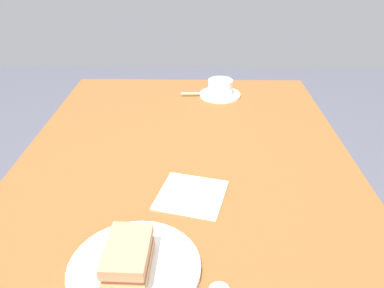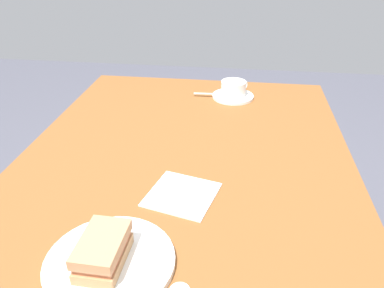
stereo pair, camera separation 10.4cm
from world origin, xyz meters
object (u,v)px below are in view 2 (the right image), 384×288
Objects in this scene: dining_table at (182,197)px; spoon at (211,94)px; napkin at (182,195)px; coffee_saucer at (233,96)px; coffee_cup at (234,88)px; sandwich_plate at (110,262)px; sandwich_front at (103,250)px.

dining_table is 0.51m from spoon.
coffee_saucer is at bearing -8.76° from napkin.
dining_table is at bearing 9.66° from napkin.
spoon is (-0.00, 0.08, -0.03)m from coffee_cup.
sandwich_plate reaches higher than dining_table.
spoon is (0.84, -0.11, 0.01)m from sandwich_plate.
dining_table is 0.14m from napkin.
coffee_saucer is at bearing 133.89° from coffee_cup.
napkin is at bearing -170.34° from dining_table.
spoon is (0.85, -0.12, -0.03)m from sandwich_front.
coffee_cup is at bearing -12.77° from dining_table.
coffee_cup is (0.51, -0.11, 0.13)m from dining_table.
coffee_saucer is at bearing -12.69° from dining_table.
sandwich_front is 0.81× the size of napkin.
coffee_saucer is 1.01× the size of napkin.
sandwich_front reaches higher than spoon.
sandwich_front is 0.26m from napkin.
coffee_cup is 0.09m from spoon.
dining_table is 8.94× the size of coffee_saucer.
sandwich_plate is 0.86m from coffee_saucer.
sandwich_plate is 0.87m from coffee_cup.
sandwich_front is at bearing 155.64° from napkin.
coffee_saucer is 0.03m from coffee_cup.
coffee_cup is at bearing -13.36° from sandwich_front.
spoon is (0.50, -0.03, 0.10)m from dining_table.
coffee_cup reaches higher than spoon.
sandwich_front is (-0.35, 0.09, 0.13)m from dining_table.
coffee_saucer is at bearing -87.20° from spoon.
sandwich_front is 0.87m from coffee_saucer.
sandwich_front is at bearing 171.87° from spoon.
dining_table is 13.78× the size of coffee_cup.
coffee_cup is (0.00, -0.00, 0.03)m from coffee_saucer.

